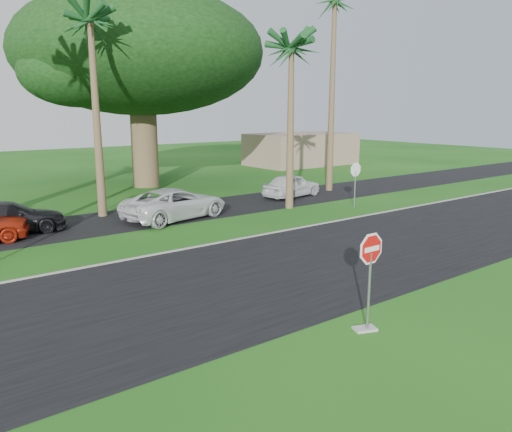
{
  "coord_description": "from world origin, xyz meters",
  "views": [
    {
      "loc": [
        -8.46,
        -10.52,
        5.35
      ],
      "look_at": [
        1.32,
        2.69,
        1.8
      ],
      "focal_mm": 35.0,
      "sensor_mm": 36.0,
      "label": 1
    }
  ],
  "objects": [
    {
      "name": "palm_right_near",
      "position": [
        9.0,
        10.0,
        8.19
      ],
      "size": [
        5.0,
        5.0,
        9.5
      ],
      "color": "brown",
      "rests_on": "ground"
    },
    {
      "name": "car_minivan",
      "position": [
        2.67,
        11.2,
        0.76
      ],
      "size": [
        5.87,
        3.63,
        1.52
      ],
      "primitive_type": "imported",
      "rotation": [
        0.0,
        0.0,
        1.79
      ],
      "color": "silver",
      "rests_on": "ground"
    },
    {
      "name": "canopy_tree",
      "position": [
        6.0,
        22.0,
        8.95
      ],
      "size": [
        16.5,
        16.5,
        13.12
      ],
      "color": "brown",
      "rests_on": "ground"
    },
    {
      "name": "parking_strip",
      "position": [
        0.0,
        12.5,
        0.01
      ],
      "size": [
        120.0,
        5.0,
        0.02
      ],
      "primitive_type": "cube",
      "color": "black",
      "rests_on": "ground"
    },
    {
      "name": "car_dark",
      "position": [
        -4.53,
        12.94,
        0.68
      ],
      "size": [
        4.99,
        2.78,
        1.37
      ],
      "primitive_type": "imported",
      "rotation": [
        0.0,
        0.0,
        1.38
      ],
      "color": "black",
      "rests_on": "ground"
    },
    {
      "name": "stop_sign_far",
      "position": [
        12.0,
        8.0,
        1.77
      ],
      "size": [
        1.05,
        0.07,
        2.62
      ],
      "rotation": [
        0.0,
        0.0,
        3.14
      ],
      "color": "gray",
      "rests_on": "ground"
    },
    {
      "name": "ground",
      "position": [
        0.0,
        0.0,
        0.0
      ],
      "size": [
        120.0,
        120.0,
        0.0
      ],
      "primitive_type": "plane",
      "color": "#154A12",
      "rests_on": "ground"
    },
    {
      "name": "palm_center",
      "position": [
        0.0,
        14.0,
        9.16
      ],
      "size": [
        5.0,
        5.0,
        10.5
      ],
      "color": "brown",
      "rests_on": "ground"
    },
    {
      "name": "palm_right_far",
      "position": [
        15.0,
        13.0,
        11.58
      ],
      "size": [
        5.0,
        5.0,
        13.0
      ],
      "color": "brown",
      "rests_on": "ground"
    },
    {
      "name": "road",
      "position": [
        0.0,
        2.0,
        0.01
      ],
      "size": [
        120.0,
        8.0,
        0.02
      ],
      "primitive_type": "cube",
      "color": "black",
      "rests_on": "ground"
    },
    {
      "name": "building_far",
      "position": [
        24.0,
        26.0,
        1.5
      ],
      "size": [
        10.0,
        6.0,
        3.0
      ],
      "primitive_type": "cube",
      "color": "gray",
      "rests_on": "ground"
    },
    {
      "name": "utility_slab",
      "position": [
        0.51,
        -2.92,
        0.03
      ],
      "size": [
        0.64,
        0.52,
        0.06
      ],
      "primitive_type": "cube",
      "rotation": [
        0.0,
        0.0,
        -0.35
      ],
      "color": "#A5A59D",
      "rests_on": "ground"
    },
    {
      "name": "curb",
      "position": [
        0.0,
        6.05,
        0.03
      ],
      "size": [
        120.0,
        0.12,
        0.06
      ],
      "primitive_type": "cube",
      "color": "gray",
      "rests_on": "ground"
    },
    {
      "name": "car_pickup",
      "position": [
        11.31,
        12.5,
        0.71
      ],
      "size": [
        4.46,
        2.55,
        1.43
      ],
      "primitive_type": "imported",
      "rotation": [
        0.0,
        0.0,
        1.79
      ],
      "color": "silver",
      "rests_on": "ground"
    },
    {
      "name": "stop_sign_near",
      "position": [
        0.5,
        -3.0,
        1.77
      ],
      "size": [
        1.05,
        0.07,
        2.62
      ],
      "color": "gray",
      "rests_on": "ground"
    }
  ]
}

